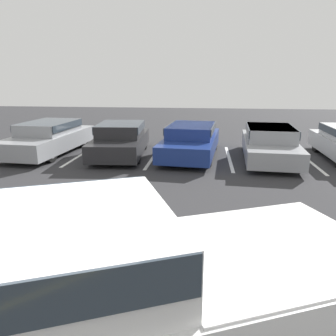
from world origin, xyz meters
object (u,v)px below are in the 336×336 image
parked_sedan_b (121,139)px  parked_sedan_d (270,142)px  pickup_truck (86,303)px  parked_sedan_c (191,139)px  parked_sedan_a (49,136)px

parked_sedan_b → parked_sedan_d: bearing=85.1°
pickup_truck → parked_sedan_c: (0.53, 9.81, -0.24)m
parked_sedan_b → parked_sedan_d: parked_sedan_b is taller
pickup_truck → parked_sedan_d: pickup_truck is taller
parked_sedan_b → parked_sedan_c: 2.70m
pickup_truck → parked_sedan_c: size_ratio=1.36×
parked_sedan_a → pickup_truck: bearing=31.5°
parked_sedan_a → parked_sedan_c: size_ratio=1.01×
parked_sedan_d → parked_sedan_c: bearing=-90.5°
pickup_truck → parked_sedan_a: (-5.08, 9.70, -0.22)m
parked_sedan_b → pickup_truck: bearing=8.2°
parked_sedan_c → parked_sedan_d: 2.88m
pickup_truck → parked_sedan_b: size_ratio=1.48×
parked_sedan_a → parked_sedan_d: (8.48, -0.11, -0.02)m
pickup_truck → parked_sedan_b: bearing=79.4°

